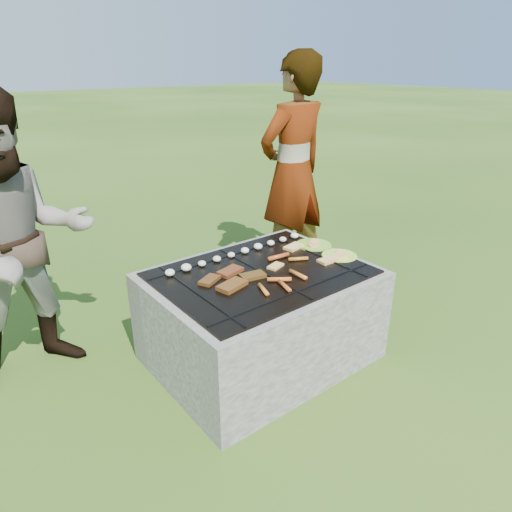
{
  "coord_description": "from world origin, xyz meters",
  "views": [
    {
      "loc": [
        -1.56,
        -1.94,
        1.79
      ],
      "look_at": [
        0.0,
        0.05,
        0.7
      ],
      "focal_mm": 32.0,
      "sensor_mm": 36.0,
      "label": 1
    }
  ],
  "objects_px": {
    "fire_pit": "(261,319)",
    "plate_far": "(314,245)",
    "bystander": "(22,243)",
    "plate_near": "(340,256)",
    "cook": "(293,172)"
  },
  "relations": [
    {
      "from": "cook",
      "to": "bystander",
      "type": "relative_size",
      "value": 1.11
    },
    {
      "from": "fire_pit",
      "to": "plate_far",
      "type": "xyz_separation_m",
      "value": [
        0.56,
        0.12,
        0.33
      ]
    },
    {
      "from": "plate_far",
      "to": "plate_near",
      "type": "relative_size",
      "value": 0.92
    },
    {
      "from": "fire_pit",
      "to": "cook",
      "type": "distance_m",
      "value": 1.43
    },
    {
      "from": "plate_near",
      "to": "bystander",
      "type": "bearing_deg",
      "value": 152.44
    },
    {
      "from": "plate_far",
      "to": "bystander",
      "type": "height_order",
      "value": "bystander"
    },
    {
      "from": "fire_pit",
      "to": "bystander",
      "type": "height_order",
      "value": "bystander"
    },
    {
      "from": "plate_far",
      "to": "plate_near",
      "type": "distance_m",
      "value": 0.24
    },
    {
      "from": "fire_pit",
      "to": "cook",
      "type": "xyz_separation_m",
      "value": [
        0.98,
        0.81,
        0.65
      ]
    },
    {
      "from": "plate_near",
      "to": "cook",
      "type": "bearing_deg",
      "value": 65.6
    },
    {
      "from": "plate_far",
      "to": "bystander",
      "type": "bearing_deg",
      "value": 159.25
    },
    {
      "from": "plate_far",
      "to": "bystander",
      "type": "relative_size",
      "value": 0.16
    },
    {
      "from": "plate_far",
      "to": "cook",
      "type": "distance_m",
      "value": 0.87
    },
    {
      "from": "fire_pit",
      "to": "bystander",
      "type": "xyz_separation_m",
      "value": [
        -1.13,
        0.76,
        0.56
      ]
    },
    {
      "from": "bystander",
      "to": "fire_pit",
      "type": "bearing_deg",
      "value": -32.34
    }
  ]
}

